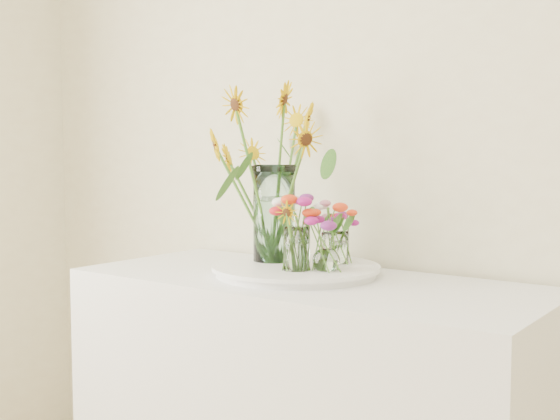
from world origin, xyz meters
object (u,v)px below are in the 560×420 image
object	(u,v)px
tray	(296,271)
mason_jar	(274,214)
small_vase_b	(326,252)
small_vase_a	(297,249)
small_vase_c	(339,248)

from	to	relation	value
tray	mason_jar	xyz separation A→B (m)	(-0.11, 0.03, 0.17)
small_vase_b	mason_jar	bearing A→B (deg)	165.24
mason_jar	small_vase_b	distance (m)	0.26
tray	mason_jar	size ratio (longest dim) A/B	1.57
tray	small_vase_a	bearing A→B (deg)	-53.81
small_vase_b	small_vase_a	bearing A→B (deg)	-145.59
small_vase_b	small_vase_c	world-z (taller)	small_vase_b
tray	small_vase_c	bearing A→B (deg)	52.78
small_vase_b	small_vase_c	size ratio (longest dim) A/B	1.10
small_vase_a	small_vase_b	distance (m)	0.08
mason_jar	small_vase_c	xyz separation A→B (m)	(0.19, 0.08, -0.10)
tray	small_vase_b	size ratio (longest dim) A/B	4.19
small_vase_a	small_vase_c	world-z (taller)	small_vase_a
mason_jar	small_vase_c	world-z (taller)	mason_jar
mason_jar	small_vase_b	xyz separation A→B (m)	(0.23, -0.06, -0.10)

